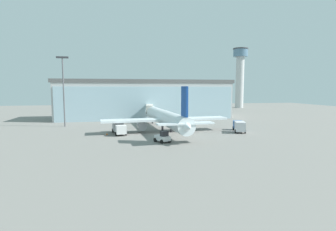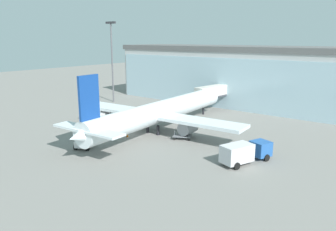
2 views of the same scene
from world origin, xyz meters
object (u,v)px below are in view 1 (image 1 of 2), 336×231
object	(u,v)px
control_tower	(240,72)
safety_cone_nose	(161,134)
fuel_truck	(239,126)
apron_light_mast	(63,86)
airplane	(165,118)
baggage_cart	(188,129)
catering_truck	(119,127)
safety_cone_wingtip	(107,134)
jet_bridge	(150,109)
pushback_tug	(163,137)

from	to	relation	value
control_tower	safety_cone_nose	world-z (taller)	control_tower
fuel_truck	control_tower	bearing A→B (deg)	-6.93
apron_light_mast	airplane	world-z (taller)	apron_light_mast
baggage_cart	catering_truck	bearing A→B (deg)	-26.32
safety_cone_wingtip	control_tower	bearing A→B (deg)	47.77
catering_truck	baggage_cart	distance (m)	16.85
jet_bridge	pushback_tug	size ratio (longest dim) A/B	3.21
safety_cone_wingtip	jet_bridge	bearing A→B (deg)	61.75
catering_truck	fuel_truck	distance (m)	29.03
pushback_tug	fuel_truck	bearing A→B (deg)	-93.17
safety_cone_nose	fuel_truck	bearing A→B (deg)	4.46
jet_bridge	pushback_tug	world-z (taller)	jet_bridge
airplane	apron_light_mast	bearing A→B (deg)	59.41
baggage_cart	pushback_tug	distance (m)	14.82
catering_truck	fuel_truck	bearing A→B (deg)	76.02
baggage_cart	apron_light_mast	bearing A→B (deg)	-52.15
safety_cone_nose	airplane	bearing A→B (deg)	72.84
control_tower	baggage_cart	bearing A→B (deg)	-123.64
airplane	baggage_cart	world-z (taller)	airplane
baggage_cart	safety_cone_wingtip	size ratio (longest dim) A/B	5.86
airplane	pushback_tug	size ratio (longest dim) A/B	10.51
safety_cone_wingtip	catering_truck	bearing A→B (deg)	22.83
control_tower	safety_cone_wingtip	distance (m)	104.54
apron_light_mast	catering_truck	world-z (taller)	apron_light_mast
catering_truck	pushback_tug	bearing A→B (deg)	26.87
jet_bridge	baggage_cart	xyz separation A→B (m)	(6.97, -21.73, -3.59)
pushback_tug	safety_cone_wingtip	size ratio (longest dim) A/B	6.70
control_tower	apron_light_mast	distance (m)	101.41
jet_bridge	safety_cone_wingtip	bearing A→B (deg)	158.54
airplane	safety_cone_wingtip	size ratio (longest dim) A/B	70.40
baggage_cart	safety_cone_wingtip	xyz separation A→B (m)	(-19.52, -1.64, -0.23)
apron_light_mast	fuel_truck	world-z (taller)	apron_light_mast
jet_bridge	baggage_cart	distance (m)	23.10
baggage_cart	control_tower	bearing A→B (deg)	-151.65
jet_bridge	fuel_truck	distance (m)	31.41
safety_cone_wingtip	safety_cone_nose	bearing A→B (deg)	-13.91
apron_light_mast	safety_cone_nose	distance (m)	32.53
catering_truck	pushback_tug	world-z (taller)	catering_truck
control_tower	airplane	distance (m)	93.02
catering_truck	safety_cone_nose	bearing A→B (deg)	57.38
fuel_truck	baggage_cart	distance (m)	12.52
airplane	baggage_cart	distance (m)	6.43
baggage_cart	pushback_tug	bearing A→B (deg)	27.43
pushback_tug	apron_light_mast	bearing A→B (deg)	14.23
jet_bridge	safety_cone_wingtip	distance (m)	26.79
fuel_truck	safety_cone_wingtip	distance (m)	31.67
catering_truck	pushback_tug	xyz separation A→B (m)	(8.41, -11.70, -0.49)
apron_light_mast	airplane	distance (m)	30.06
control_tower	apron_light_mast	bearing A→B (deg)	-143.38
fuel_truck	safety_cone_wingtip	world-z (taller)	fuel_truck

